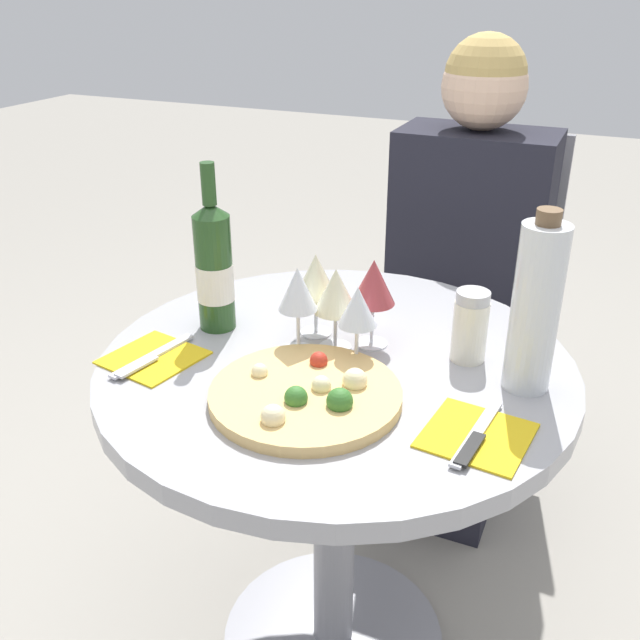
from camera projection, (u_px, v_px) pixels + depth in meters
ground_plane at (333, 639)px, 1.59m from camera, size 12.00×12.00×0.00m
dining_table at (335, 436)px, 1.35m from camera, size 0.85×0.85×0.72m
chair_behind_diner at (468, 312)px, 2.04m from camera, size 0.42×0.42×0.96m
seated_diner at (457, 304)px, 1.88m from camera, size 0.39×0.46×1.22m
pizza_large at (307, 394)px, 1.15m from camera, size 0.31×0.31×0.05m
wine_bottle at (214, 268)px, 1.34m from camera, size 0.07×0.07×0.32m
tall_carafe at (536, 308)px, 1.13m from camera, size 0.08×0.08×0.31m
sugar_shaker at (470, 326)px, 1.25m from camera, size 0.06×0.06×0.13m
wine_glass_front_left at (298, 291)px, 1.25m from camera, size 0.07×0.07×0.16m
wine_glass_center at (336, 292)px, 1.27m from camera, size 0.08×0.08×0.16m
wine_glass_back_right at (373, 283)px, 1.27m from camera, size 0.08×0.08×0.17m
wine_glass_front_right at (357, 308)px, 1.21m from camera, size 0.07×0.07×0.15m
wine_glass_back_left at (316, 277)px, 1.32m from camera, size 0.08×0.08×0.16m
place_setting_left at (152, 358)px, 1.27m from camera, size 0.18×0.19×0.01m
place_setting_right at (476, 436)px, 1.06m from camera, size 0.17×0.19×0.01m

